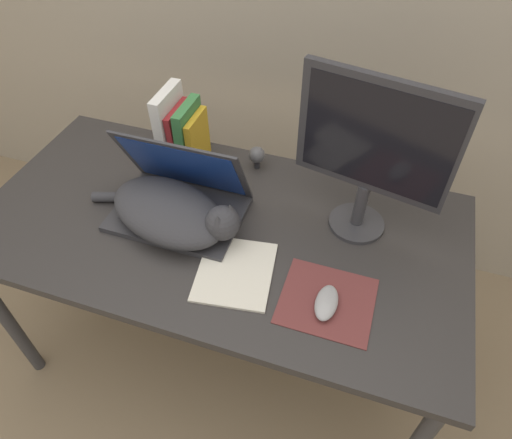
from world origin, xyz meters
TOP-DOWN VIEW (x-y plane):
  - ground_plane at (0.00, 0.00)m, footprint 12.00×12.00m
  - desk at (0.00, 0.37)m, footprint 1.46×0.74m
  - laptop at (-0.13, 0.39)m, footprint 0.38×0.27m
  - cat at (-0.12, 0.33)m, footprint 0.50×0.33m
  - external_monitor at (0.39, 0.50)m, footprint 0.41×0.16m
  - mousepad at (0.37, 0.21)m, footprint 0.24×0.22m
  - computer_mouse at (0.37, 0.19)m, footprint 0.06×0.11m
  - book_row at (-0.22, 0.63)m, footprint 0.13×0.17m
  - notepad at (0.11, 0.22)m, footprint 0.23×0.26m
  - webcam at (0.02, 0.66)m, footprint 0.06×0.06m

SIDE VIEW (x-z plane):
  - ground_plane at x=0.00m, z-range 0.00..0.00m
  - desk at x=0.00m, z-range 0.29..1.01m
  - mousepad at x=0.37m, z-range 0.71..0.72m
  - notepad at x=0.11m, z-range 0.71..0.72m
  - computer_mouse at x=0.37m, z-range 0.72..0.75m
  - laptop at x=-0.13m, z-range 0.64..0.89m
  - webcam at x=0.02m, z-range 0.73..0.81m
  - cat at x=-0.12m, z-range 0.70..0.84m
  - book_row at x=-0.22m, z-range 0.70..0.95m
  - external_monitor at x=0.39m, z-range 0.75..1.23m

